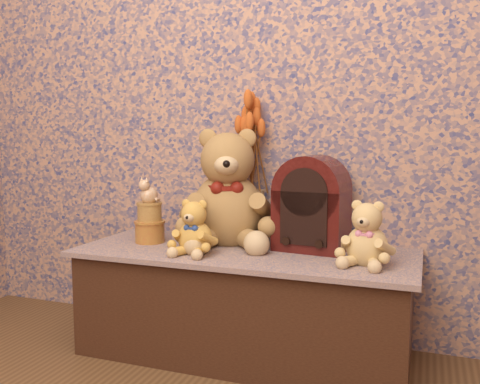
# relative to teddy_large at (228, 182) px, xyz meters

# --- Properties ---
(display_shelf) EXTENTS (1.35, 0.56, 0.43)m
(display_shelf) POSITION_rel_teddy_large_xyz_m (0.11, -0.11, -0.48)
(display_shelf) COLOR navy
(display_shelf) RESTS_ON ground
(teddy_large) EXTENTS (0.55, 0.60, 0.52)m
(teddy_large) POSITION_rel_teddy_large_xyz_m (0.00, 0.00, 0.00)
(teddy_large) COLOR #A77540
(teddy_large) RESTS_ON display_shelf
(teddy_medium) EXTENTS (0.18, 0.22, 0.23)m
(teddy_medium) POSITION_rel_teddy_large_xyz_m (-0.05, -0.23, -0.15)
(teddy_medium) COLOR gold
(teddy_medium) RESTS_ON display_shelf
(teddy_small) EXTENTS (0.23, 0.26, 0.25)m
(teddy_small) POSITION_rel_teddy_large_xyz_m (0.60, -0.17, -0.14)
(teddy_small) COLOR tan
(teddy_small) RESTS_ON display_shelf
(cathedral_radio) EXTENTS (0.29, 0.23, 0.38)m
(cathedral_radio) POSITION_rel_teddy_large_xyz_m (0.36, -0.00, -0.07)
(cathedral_radio) COLOR #3E0D0B
(cathedral_radio) RESTS_ON display_shelf
(ceramic_vase) EXTENTS (0.16, 0.16, 0.22)m
(ceramic_vase) POSITION_rel_teddy_large_xyz_m (0.07, 0.08, -0.15)
(ceramic_vase) COLOR tan
(ceramic_vase) RESTS_ON display_shelf
(dried_stalks) EXTENTS (0.29, 0.29, 0.46)m
(dried_stalks) POSITION_rel_teddy_large_xyz_m (0.07, 0.08, 0.19)
(dried_stalks) COLOR #CE5920
(dried_stalks) RESTS_ON ceramic_vase
(biscuit_tin_lower) EXTENTS (0.15, 0.15, 0.09)m
(biscuit_tin_lower) POSITION_rel_teddy_large_xyz_m (-0.32, -0.11, -0.21)
(biscuit_tin_lower) COLOR gold
(biscuit_tin_lower) RESTS_ON display_shelf
(biscuit_tin_upper) EXTENTS (0.12, 0.12, 0.08)m
(biscuit_tin_upper) POSITION_rel_teddy_large_xyz_m (-0.32, -0.11, -0.13)
(biscuit_tin_upper) COLOR #DAC45F
(biscuit_tin_upper) RESTS_ON biscuit_tin_lower
(cat_figurine) EXTENTS (0.10, 0.11, 0.11)m
(cat_figurine) POSITION_rel_teddy_large_xyz_m (-0.32, -0.11, -0.03)
(cat_figurine) COLOR silver
(cat_figurine) RESTS_ON biscuit_tin_upper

